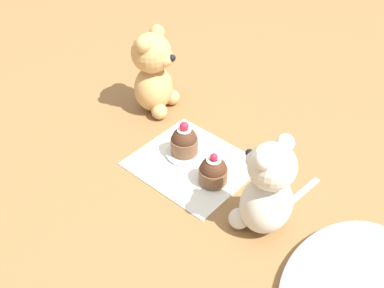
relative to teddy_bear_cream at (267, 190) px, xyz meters
name	(u,v)px	position (x,y,z in m)	size (l,w,h in m)	color
ground_plane	(192,165)	(-0.03, -0.20, -0.09)	(4.00, 4.00, 0.00)	olive
knitted_placemat	(192,164)	(-0.03, -0.20, -0.08)	(0.20, 0.23, 0.01)	silver
tulle_cloth	(352,284)	(0.02, 0.18, -0.07)	(0.29, 0.20, 0.03)	silver
teddy_bear_cream	(267,190)	(0.00, 0.00, 0.00)	(0.10, 0.10, 0.19)	beige
teddy_bear_tan	(154,73)	(-0.13, -0.39, 0.01)	(0.12, 0.11, 0.20)	tan
cupcake_near_cream_bear	(213,171)	(-0.02, -0.13, -0.06)	(0.06, 0.06, 0.07)	brown
saucer_plate	(184,152)	(-0.05, -0.23, -0.08)	(0.08, 0.08, 0.01)	silver
cupcake_near_tan_bear	(184,141)	(-0.05, -0.23, -0.05)	(0.06, 0.06, 0.08)	brown
teaspoon	(300,194)	(-0.11, 0.01, -0.08)	(0.12, 0.01, 0.01)	silver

